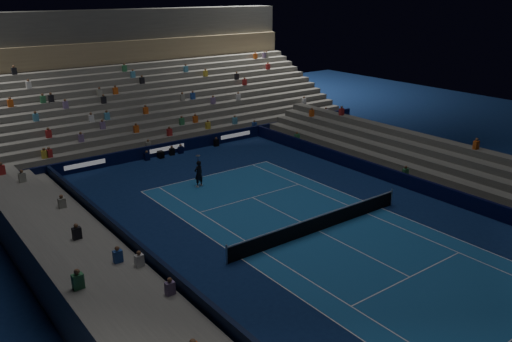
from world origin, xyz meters
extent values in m
plane|color=#0D1F4E|center=(0.00, 0.00, 0.00)|extent=(90.00, 90.00, 0.00)
cube|color=#1B5798|center=(0.00, 0.00, 0.01)|extent=(10.97, 23.77, 0.01)
cube|color=black|center=(0.00, 18.50, 0.50)|extent=(44.00, 0.25, 1.00)
cube|color=black|center=(9.70, 0.00, 0.50)|extent=(0.25, 37.00, 1.00)
cube|color=black|center=(-9.70, 0.00, 0.50)|extent=(0.25, 37.00, 1.00)
cube|color=slate|center=(0.00, 19.50, 0.25)|extent=(44.00, 1.00, 0.50)
cube|color=slate|center=(0.00, 20.50, 0.50)|extent=(44.00, 1.00, 1.00)
cube|color=slate|center=(0.00, 21.50, 0.75)|extent=(44.00, 1.00, 1.50)
cube|color=slate|center=(0.00, 22.50, 1.00)|extent=(44.00, 1.00, 2.00)
cube|color=slate|center=(0.00, 23.50, 1.25)|extent=(44.00, 1.00, 2.50)
cube|color=slate|center=(0.00, 24.50, 1.50)|extent=(44.00, 1.00, 3.00)
cube|color=slate|center=(0.00, 25.50, 1.75)|extent=(44.00, 1.00, 3.50)
cube|color=slate|center=(0.00, 26.50, 2.00)|extent=(44.00, 1.00, 4.00)
cube|color=slate|center=(0.00, 27.50, 2.25)|extent=(44.00, 1.00, 4.50)
cube|color=slate|center=(0.00, 28.50, 2.50)|extent=(44.00, 1.00, 5.00)
cube|color=slate|center=(0.00, 29.50, 2.75)|extent=(44.00, 1.00, 5.50)
cube|color=slate|center=(0.00, 30.50, 3.00)|extent=(44.00, 1.00, 6.00)
cube|color=#887554|center=(0.00, 31.60, 7.10)|extent=(44.00, 0.60, 2.20)
cube|color=#40403E|center=(0.00, 33.00, 9.70)|extent=(44.00, 2.40, 3.00)
cube|color=#5F5F5B|center=(10.50, 0.00, 0.25)|extent=(1.00, 37.00, 0.50)
cube|color=#5F5F5B|center=(11.50, 0.00, 0.50)|extent=(1.00, 37.00, 1.00)
cube|color=#5F5F5B|center=(12.50, 0.00, 0.75)|extent=(1.00, 37.00, 1.50)
cube|color=#5F5F5B|center=(13.50, 0.00, 1.00)|extent=(1.00, 37.00, 2.00)
cube|color=#5F5F5B|center=(14.50, 0.00, 1.25)|extent=(1.00, 37.00, 2.50)
cube|color=slate|center=(-10.50, 0.00, 0.25)|extent=(1.00, 37.00, 0.50)
cube|color=slate|center=(-11.50, 0.00, 0.50)|extent=(1.00, 37.00, 1.00)
cube|color=slate|center=(-12.50, 0.00, 0.75)|extent=(1.00, 37.00, 1.50)
cube|color=slate|center=(-13.50, 0.00, 1.00)|extent=(1.00, 37.00, 2.00)
cube|color=slate|center=(-14.50, 0.00, 1.25)|extent=(1.00, 37.00, 2.50)
cylinder|color=#B2B2B7|center=(-6.40, 0.00, 0.55)|extent=(0.10, 0.10, 1.10)
cylinder|color=#B2B2B7|center=(6.40, 0.00, 0.55)|extent=(0.10, 0.10, 1.10)
cube|color=black|center=(0.00, 0.00, 0.45)|extent=(12.80, 0.03, 0.90)
cube|color=white|center=(0.00, 0.00, 0.94)|extent=(12.80, 0.04, 0.08)
imported|color=black|center=(-1.75, 10.37, 0.95)|extent=(0.75, 0.55, 1.89)
cube|color=black|center=(-0.84, 17.91, 0.29)|extent=(0.43, 0.53, 0.57)
cylinder|color=black|center=(-0.84, 17.48, 0.46)|extent=(0.16, 0.35, 0.16)
camera|label=1|loc=(-19.41, -19.69, 13.28)|focal=36.83mm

